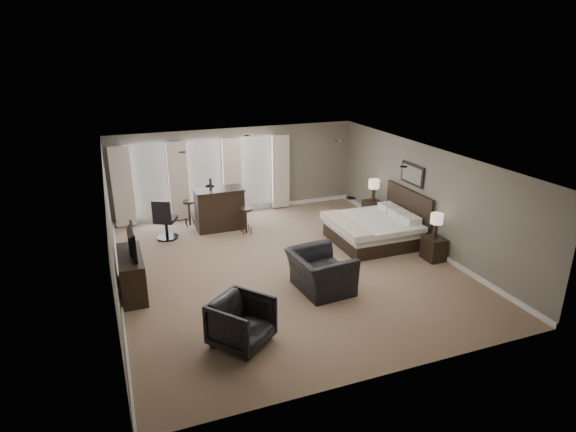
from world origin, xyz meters
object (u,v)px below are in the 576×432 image
object	(u,v)px
bed	(372,219)
dresser	(132,274)
bar_stool_right	(246,221)
lamp_far	(374,190)
lamp_near	(436,226)
desk_chair	(166,219)
nightstand_far	(372,211)
bar_stool_left	(189,213)
bar_counter	(220,209)
armchair_far	(241,320)
tv	(129,252)
nightstand_near	(434,249)
armchair_near	(320,265)

from	to	relation	value
bed	dresser	distance (m)	6.06
dresser	bar_stool_right	xyz separation A→B (m)	(3.16, 2.41, -0.07)
bed	lamp_far	world-z (taller)	bed
bed	bar_stool_right	distance (m)	3.41
lamp_near	lamp_far	bearing A→B (deg)	90.00
desk_chair	nightstand_far	bearing A→B (deg)	-159.91
bar_stool_left	bar_counter	bearing A→B (deg)	-37.75
armchair_far	desk_chair	size ratio (longest dim) A/B	0.83
bar_counter	bar_stool_right	xyz separation A→B (m)	(0.59, -0.59, -0.23)
nightstand_far	tv	bearing A→B (deg)	-163.55
tv	bar_stool_right	xyz separation A→B (m)	(3.16, 2.41, -0.57)
desk_chair	bar_stool_right	bearing A→B (deg)	-163.06
nightstand_near	armchair_far	distance (m)	5.56
bar_counter	bar_stool_left	distance (m)	0.98
tv	bed	bearing A→B (deg)	-84.38
bar_stool_right	bar_counter	bearing A→B (deg)	135.25
bar_counter	lamp_near	bearing A→B (deg)	-41.59
bar_counter	bar_stool_left	bearing A→B (deg)	142.25
bed	bar_stool_left	bearing A→B (deg)	144.60
dresser	lamp_far	bearing A→B (deg)	16.45
lamp_near	dresser	distance (m)	6.99
nightstand_near	bar_counter	distance (m)	5.82
nightstand_far	desk_chair	world-z (taller)	desk_chair
bed	dresser	world-z (taller)	bed
bed	armchair_far	xyz separation A→B (m)	(-4.39, -3.17, -0.20)
bed	tv	world-z (taller)	bed
armchair_far	armchair_near	bearing A→B (deg)	-6.75
bed	bar_counter	distance (m)	4.22
bar_counter	lamp_far	bearing A→B (deg)	-12.44
armchair_far	bar_stool_left	distance (m)	6.16
dresser	desk_chair	size ratio (longest dim) A/B	1.32
armchair_far	bed	bearing A→B (deg)	-3.04
tv	nightstand_near	bearing A→B (deg)	-97.06
armchair_near	nightstand_far	bearing A→B (deg)	-48.81
dresser	armchair_far	bearing A→B (deg)	-57.50
lamp_near	nightstand_far	bearing A→B (deg)	90.00
tv	desk_chair	xyz separation A→B (m)	(1.07, 2.81, -0.37)
tv	armchair_far	xyz separation A→B (m)	(1.64, -2.57, -0.46)
dresser	nightstand_far	bearing A→B (deg)	16.45
nightstand_far	armchair_far	bearing A→B (deg)	-138.83
lamp_far	armchair_far	xyz separation A→B (m)	(-5.28, -4.62, -0.46)
bed	armchair_near	xyz separation A→B (m)	(-2.31, -1.86, -0.10)
lamp_far	bar_stool_right	bearing A→B (deg)	174.35
lamp_far	dresser	size ratio (longest dim) A/B	0.44
armchair_far	nightstand_near	bearing A→B (deg)	-20.83
tv	bar_stool_right	world-z (taller)	tv
nightstand_near	nightstand_far	xyz separation A→B (m)	(0.00, 2.90, 0.02)
lamp_far	bar_stool_right	size ratio (longest dim) A/B	0.91
lamp_near	bar_stool_left	distance (m)	6.78
armchair_near	armchair_far	distance (m)	2.46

